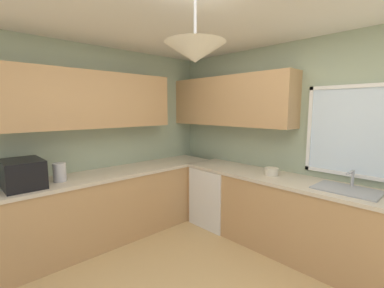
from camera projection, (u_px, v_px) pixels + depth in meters
The scene contains 8 objects.
room_shell at pixel (180, 98), 2.90m from camera, with size 4.22×3.81×2.57m.
counter_run_left at pixel (100, 208), 3.34m from camera, with size 0.65×3.42×0.88m.
counter_run_back at pixel (306, 220), 2.97m from camera, with size 3.31×0.65×0.88m.
dishwasher at pixel (218, 196), 3.88m from camera, with size 0.60×0.60×0.84m, color white.
microwave at pixel (22, 174), 2.72m from camera, with size 0.48×0.36×0.29m, color black.
kettle at pixel (60, 172), 2.94m from camera, with size 0.14×0.14×0.21m, color #B7B7BC.
sink_assembly at pixel (347, 189), 2.63m from camera, with size 0.59×0.40×0.19m.
bowl at pixel (271, 172), 3.23m from camera, with size 0.17×0.17×0.09m, color beige.
Camera 1 is at (1.39, -1.34, 1.69)m, focal length 24.61 mm.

